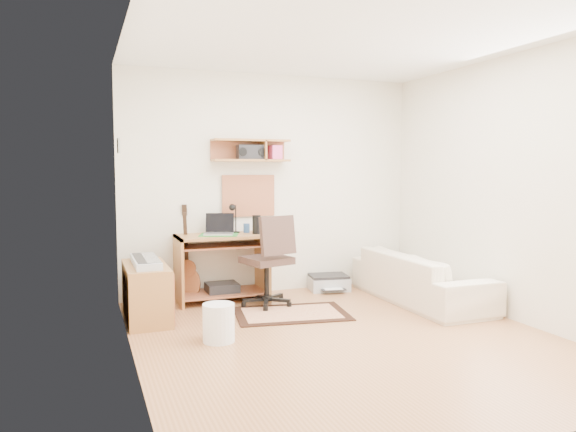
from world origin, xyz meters
name	(u,v)px	position (x,y,z in m)	size (l,w,h in m)	color
floor	(346,338)	(0.00, 0.00, -0.01)	(3.60, 4.00, 0.01)	#AF7649
ceiling	(349,36)	(0.00, 0.00, 2.60)	(3.60, 4.00, 0.01)	white
back_wall	(272,184)	(0.00, 2.00, 1.30)	(3.60, 0.01, 2.60)	silver
left_wall	(130,194)	(-1.80, 0.00, 1.30)	(0.01, 4.00, 2.60)	silver
right_wall	(513,188)	(1.80, 0.00, 1.30)	(0.01, 4.00, 2.60)	silver
wall_shelf	(251,150)	(-0.30, 1.88, 1.70)	(0.90, 0.25, 0.26)	#A9713B
cork_board	(248,196)	(-0.30, 1.98, 1.17)	(0.64, 0.03, 0.49)	tan
wall_photo	(118,145)	(-1.79, 1.50, 1.72)	(0.02, 0.20, 0.15)	#4C8CBF
desk	(222,268)	(-0.69, 1.73, 0.38)	(1.00, 0.55, 0.75)	#A9713B
laptop	(219,224)	(-0.73, 1.71, 0.87)	(0.32, 0.32, 0.24)	silver
speaker	(256,224)	(-0.30, 1.68, 0.86)	(0.10, 0.10, 0.21)	black
desk_lamp	(236,218)	(-0.49, 1.87, 0.92)	(0.11, 0.11, 0.33)	black
pencil_cup	(247,228)	(-0.37, 1.83, 0.80)	(0.07, 0.07, 0.11)	#2C5086
boombox	(251,152)	(-0.30, 1.87, 1.68)	(0.32, 0.15, 0.16)	black
rug	(291,313)	(-0.17, 0.90, 0.01)	(1.14, 0.76, 0.02)	beige
task_chair	(267,260)	(-0.30, 1.32, 0.50)	(0.51, 0.51, 1.01)	#382721
cabinet	(146,292)	(-1.58, 1.22, 0.28)	(0.40, 0.90, 0.55)	#A9713B
music_keyboard	(146,261)	(-1.58, 1.22, 0.58)	(0.24, 0.76, 0.07)	#B2B5BA
guitar	(187,253)	(-1.06, 1.86, 0.55)	(0.29, 0.18, 1.09)	#9E5830
waste_basket	(219,323)	(-1.07, 0.30, 0.17)	(0.28, 0.28, 0.33)	white
printer	(328,283)	(0.66, 1.80, 0.09)	(0.47, 0.37, 0.18)	#A5A8AA
sofa	(420,269)	(1.38, 0.90, 0.37)	(1.88, 0.55, 0.73)	beige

